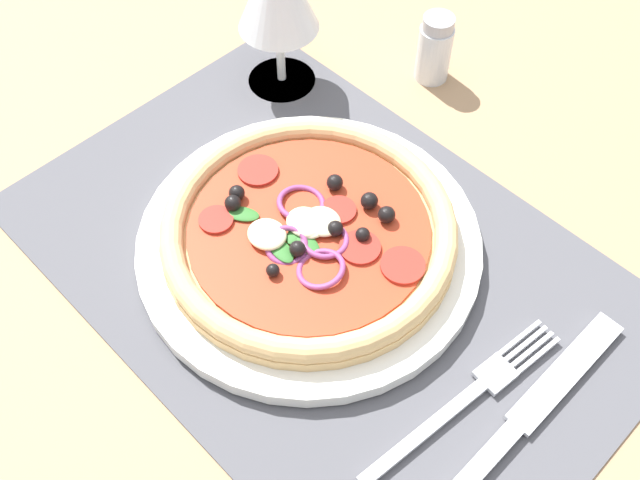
% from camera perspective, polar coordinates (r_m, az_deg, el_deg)
% --- Properties ---
extents(ground_plane, '(1.90, 1.40, 0.02)m').
position_cam_1_polar(ground_plane, '(0.60, 0.35, -2.49)').
color(ground_plane, '#9E7A56').
extents(placemat, '(0.49, 0.33, 0.00)m').
position_cam_1_polar(placemat, '(0.59, 0.36, -1.74)').
color(placemat, '#4C4C51').
rests_on(placemat, ground_plane).
extents(plate, '(0.27, 0.27, 0.01)m').
position_cam_1_polar(plate, '(0.59, -0.49, 0.00)').
color(plate, silver).
rests_on(plate, placemat).
extents(pizza, '(0.23, 0.23, 0.03)m').
position_cam_1_polar(pizza, '(0.57, -0.53, 1.01)').
color(pizza, tan).
rests_on(pizza, plate).
extents(fork, '(0.03, 0.18, 0.00)m').
position_cam_1_polar(fork, '(0.54, 11.51, -11.41)').
color(fork, silver).
rests_on(fork, placemat).
extents(knife, '(0.02, 0.20, 0.01)m').
position_cam_1_polar(knife, '(0.54, 15.92, -12.29)').
color(knife, silver).
rests_on(knife, placemat).
extents(pepper_shaker, '(0.03, 0.03, 0.07)m').
position_cam_1_polar(pepper_shaker, '(0.72, 8.75, 14.23)').
color(pepper_shaker, silver).
rests_on(pepper_shaker, ground_plane).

